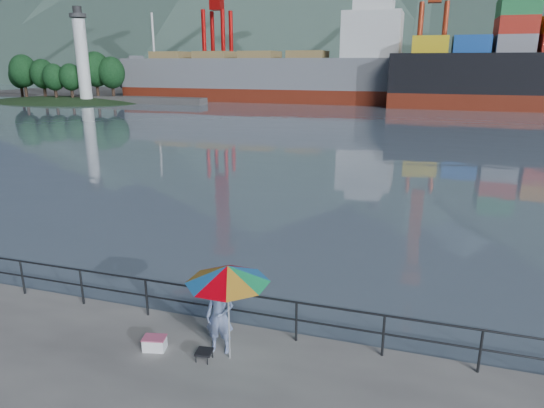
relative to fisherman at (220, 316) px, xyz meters
The scene contains 10 objects.
harbor_water 129.23m from the fisherman, 90.65° to the left, with size 500.00×280.00×0.00m, color slate.
far_dock 92.62m from the fisherman, 84.71° to the left, with size 200.00×40.00×0.40m, color #514F4C.
guardrail 1.77m from the fisherman, 147.82° to the left, with size 22.00×0.06×1.03m.
lighthouse_islet 83.26m from the fisherman, 132.67° to the left, with size 48.00×26.40×19.20m.
fisherman is the anchor object (origin of this frame).
beach_umbrella 1.22m from the fisherman, 34.39° to the right, with size 2.35×2.35×2.23m.
folding_stool 0.91m from the fisherman, 113.55° to the right, with size 0.39×0.39×0.23m.
cooler_bag 1.69m from the fisherman, 163.99° to the right, with size 0.49×0.33×0.29m, color white.
fishing_rod 1.59m from the fisherman, 99.10° to the left, with size 0.02×0.02×2.33m, color black.
bulk_carrier 76.87m from the fisherman, 105.63° to the left, with size 53.80×9.31×14.50m.
Camera 1 is at (5.52, -8.10, 6.34)m, focal length 32.00 mm.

